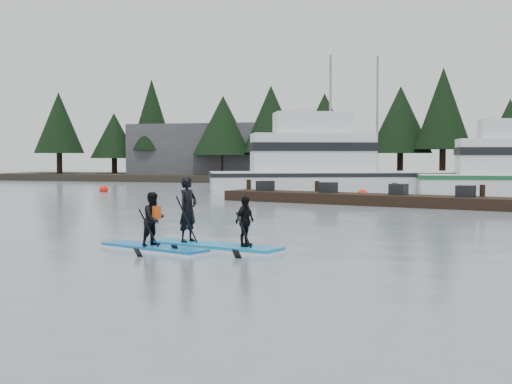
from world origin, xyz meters
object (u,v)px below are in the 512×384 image
(fishing_boat_large, at_px, (335,180))
(paddleboard_solo, at_px, (154,230))
(floating_dock, at_px, (367,199))
(paddleboard_duo, at_px, (211,226))

(fishing_boat_large, height_order, paddleboard_solo, fishing_boat_large)
(floating_dock, height_order, paddleboard_duo, paddleboard_duo)
(fishing_boat_large, bearing_deg, paddleboard_solo, -110.21)
(fishing_boat_large, relative_size, paddleboard_solo, 5.61)
(fishing_boat_large, xyz_separation_m, paddleboard_duo, (2.41, -28.01, -0.15))
(floating_dock, bearing_deg, fishing_boat_large, 122.88)
(paddleboard_solo, bearing_deg, paddleboard_duo, 49.27)
(paddleboard_solo, relative_size, paddleboard_duo, 0.84)
(fishing_boat_large, height_order, floating_dock, fishing_boat_large)
(paddleboard_solo, bearing_deg, floating_dock, 102.20)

